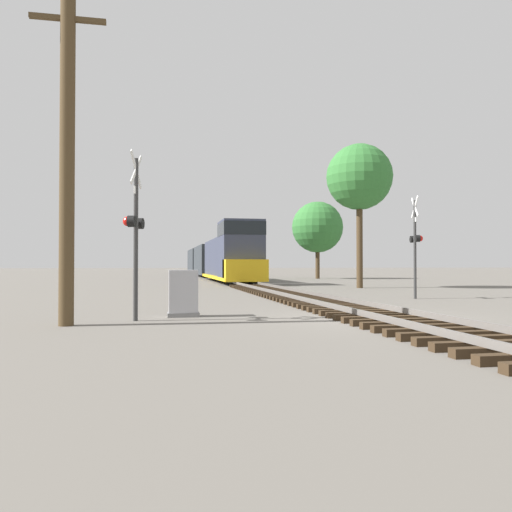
{
  "coord_description": "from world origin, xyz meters",
  "views": [
    {
      "loc": [
        -5.86,
        -12.87,
        1.49
      ],
      "look_at": [
        -1.49,
        9.54,
        1.88
      ],
      "focal_mm": 35.0,
      "sensor_mm": 36.0,
      "label": 1
    }
  ],
  "objects": [
    {
      "name": "utility_pole",
      "position": [
        -8.07,
        -0.09,
        4.14
      ],
      "size": [
        1.8,
        0.36,
        8.12
      ],
      "color": "#4C3A23",
      "rests_on": "ground"
    },
    {
      "name": "ground_plane",
      "position": [
        0.0,
        0.0,
        0.0
      ],
      "size": [
        400.0,
        400.0,
        0.0
      ],
      "primitive_type": "plane",
      "color": "#666059"
    },
    {
      "name": "tree_mid_background",
      "position": [
        10.48,
        37.15,
        5.4
      ],
      "size": [
        5.35,
        5.35,
        8.09
      ],
      "color": "#473521",
      "rests_on": "ground"
    },
    {
      "name": "relay_cabinet",
      "position": [
        -5.17,
        1.53,
        0.65
      ],
      "size": [
        0.89,
        0.61,
        1.33
      ],
      "color": "slate",
      "rests_on": "ground"
    },
    {
      "name": "rail_track_bed",
      "position": [
        0.0,
        -0.0,
        0.14
      ],
      "size": [
        2.6,
        160.0,
        0.31
      ],
      "color": "#382819",
      "rests_on": "ground"
    },
    {
      "name": "tree_far_right",
      "position": [
        6.64,
        16.87,
        7.01
      ],
      "size": [
        4.18,
        4.18,
        9.15
      ],
      "color": "#473521",
      "rests_on": "ground"
    },
    {
      "name": "freight_train",
      "position": [
        0.0,
        42.31,
        1.98
      ],
      "size": [
        3.0,
        46.74,
        4.67
      ],
      "color": "#33384C",
      "rests_on": "ground"
    },
    {
      "name": "crossing_signal_far",
      "position": [
        5.08,
        7.02,
        2.49
      ],
      "size": [
        0.48,
        1.01,
        4.45
      ],
      "rotation": [
        0.0,
        0.0,
        1.37
      ],
      "color": "#333333",
      "rests_on": "ground"
    },
    {
      "name": "crossing_signal_near",
      "position": [
        -6.48,
        0.66,
        2.49
      ],
      "size": [
        0.53,
        1.01,
        4.46
      ],
      "rotation": [
        0.0,
        0.0,
        -1.83
      ],
      "color": "#333333",
      "rests_on": "ground"
    }
  ]
}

